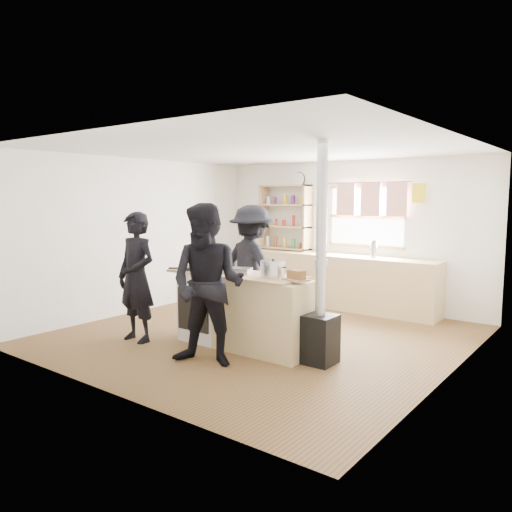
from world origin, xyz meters
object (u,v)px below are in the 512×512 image
at_px(cooking_island, 245,311).
at_px(stockpot_counter, 273,269).
at_px(roast_tray, 237,270).
at_px(stockpot_stove, 222,264).
at_px(person_far, 252,266).
at_px(flue_heater, 320,308).
at_px(bread_board, 296,276).
at_px(person_near_right, 208,285).
at_px(thermos, 374,250).
at_px(skillet_greens, 193,268).
at_px(person_near_left, 137,277).

xyz_separation_m(cooking_island, stockpot_counter, (0.44, -0.01, 0.57)).
bearing_deg(roast_tray, stockpot_stove, 162.87).
bearing_deg(person_far, flue_heater, 163.84).
bearing_deg(bread_board, flue_heater, 10.75).
bearing_deg(roast_tray, person_near_right, -75.08).
height_order(thermos, roast_tray, thermos).
relative_size(bread_board, person_far, 0.19).
relative_size(skillet_greens, stockpot_stove, 1.78).
height_order(skillet_greens, roast_tray, roast_tray).
bearing_deg(person_near_left, stockpot_stove, 39.91).
xyz_separation_m(bread_board, person_near_right, (-0.69, -0.73, -0.07)).
distance_m(cooking_island, flue_heater, 1.08).
bearing_deg(person_near_right, skillet_greens, 125.14).
relative_size(roast_tray, stockpot_counter, 1.36).
bearing_deg(person_far, roast_tray, 128.32).
height_order(cooking_island, person_far, person_far).
xyz_separation_m(person_near_left, person_near_right, (1.38, -0.13, 0.06)).
bearing_deg(skillet_greens, bread_board, 4.46).
bearing_deg(roast_tray, thermos, 78.29).
height_order(cooking_island, skillet_greens, skillet_greens).
height_order(flue_heater, person_near_right, flue_heater).
distance_m(thermos, roast_tray, 2.85).
distance_m(thermos, cooking_island, 2.87).
bearing_deg(person_near_left, person_near_right, -5.02).
distance_m(roast_tray, flue_heater, 1.22).
bearing_deg(stockpot_counter, cooking_island, 179.16).
height_order(stockpot_stove, flue_heater, flue_heater).
bearing_deg(roast_tray, skillet_greens, -168.99).
xyz_separation_m(cooking_island, flue_heater, (1.06, 0.03, 0.18)).
xyz_separation_m(thermos, skillet_greens, (-1.22, -2.91, -0.07)).
bearing_deg(roast_tray, flue_heater, 2.40).
height_order(roast_tray, flue_heater, flue_heater).
height_order(cooking_island, roast_tray, roast_tray).
bearing_deg(thermos, skillet_greens, -112.65).
xyz_separation_m(roast_tray, person_near_left, (-1.18, -0.61, -0.12)).
distance_m(skillet_greens, bread_board, 1.53).
bearing_deg(cooking_island, stockpot_stove, 169.71).
bearing_deg(thermos, bread_board, -83.69).
relative_size(stockpot_stove, person_near_left, 0.13).
bearing_deg(stockpot_counter, skillet_greens, -173.34).
distance_m(roast_tray, person_near_right, 0.77).
bearing_deg(skillet_greens, person_near_right, -36.42).
xyz_separation_m(person_near_left, person_far, (0.73, 1.52, 0.04)).
xyz_separation_m(roast_tray, bread_board, (0.89, -0.01, 0.01)).
xyz_separation_m(person_near_right, person_far, (-0.65, 1.65, -0.02)).
bearing_deg(cooking_island, skillet_greens, -169.04).
bearing_deg(person_near_right, person_far, 93.18).
relative_size(cooking_island, stockpot_counter, 6.45).
height_order(skillet_greens, person_near_right, person_near_right).
relative_size(stockpot_counter, person_near_right, 0.17).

